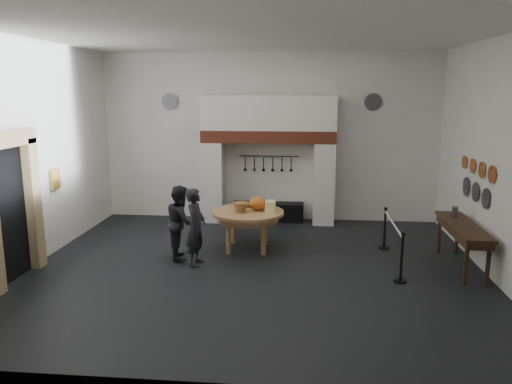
# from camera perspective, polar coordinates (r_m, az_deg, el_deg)

# --- Properties ---
(floor) EXTENTS (9.00, 8.00, 0.02)m
(floor) POSITION_cam_1_polar(r_m,az_deg,el_deg) (10.10, -0.12, -8.73)
(floor) COLOR black
(floor) RESTS_ON ground
(ceiling) EXTENTS (9.00, 8.00, 0.02)m
(ceiling) POSITION_cam_1_polar(r_m,az_deg,el_deg) (9.52, -0.14, 17.58)
(ceiling) COLOR silver
(ceiling) RESTS_ON wall_back
(wall_back) EXTENTS (9.00, 0.02, 4.50)m
(wall_back) POSITION_cam_1_polar(r_m,az_deg,el_deg) (13.51, 1.54, 6.27)
(wall_back) COLOR white
(wall_back) RESTS_ON floor
(wall_front) EXTENTS (9.00, 0.02, 4.50)m
(wall_front) POSITION_cam_1_polar(r_m,az_deg,el_deg) (5.64, -4.10, -1.38)
(wall_front) COLOR white
(wall_front) RESTS_ON floor
(wall_left) EXTENTS (0.02, 8.00, 4.50)m
(wall_left) POSITION_cam_1_polar(r_m,az_deg,el_deg) (10.95, -24.34, 3.97)
(wall_left) COLOR white
(wall_left) RESTS_ON floor
(wall_right) EXTENTS (0.02, 8.00, 4.50)m
(wall_right) POSITION_cam_1_polar(r_m,az_deg,el_deg) (10.16, 26.08, 3.29)
(wall_right) COLOR white
(wall_right) RESTS_ON floor
(chimney_pier_left) EXTENTS (0.55, 0.70, 2.15)m
(chimney_pier_left) POSITION_cam_1_polar(r_m,az_deg,el_deg) (13.51, -4.85, 1.20)
(chimney_pier_left) COLOR silver
(chimney_pier_left) RESTS_ON floor
(chimney_pier_right) EXTENTS (0.55, 0.70, 2.15)m
(chimney_pier_right) POSITION_cam_1_polar(r_m,az_deg,el_deg) (13.31, 7.75, 0.97)
(chimney_pier_right) COLOR silver
(chimney_pier_right) RESTS_ON floor
(hearth_brick_band) EXTENTS (3.50, 0.72, 0.32)m
(hearth_brick_band) POSITION_cam_1_polar(r_m,az_deg,el_deg) (13.16, 1.43, 6.39)
(hearth_brick_band) COLOR #9E442B
(hearth_brick_band) RESTS_ON chimney_pier_left
(chimney_hood) EXTENTS (3.50, 0.70, 0.90)m
(chimney_hood) POSITION_cam_1_polar(r_m,az_deg,el_deg) (13.12, 1.44, 9.04)
(chimney_hood) COLOR silver
(chimney_hood) RESTS_ON hearth_brick_band
(iron_range) EXTENTS (1.90, 0.45, 0.50)m
(iron_range) POSITION_cam_1_polar(r_m,az_deg,el_deg) (13.57, 1.41, -2.28)
(iron_range) COLOR black
(iron_range) RESTS_ON floor
(utensil_rail) EXTENTS (1.60, 0.02, 0.02)m
(utensil_rail) POSITION_cam_1_polar(r_m,az_deg,el_deg) (13.49, 1.50, 4.12)
(utensil_rail) COLOR black
(utensil_rail) RESTS_ON wall_back
(door_recess) EXTENTS (0.04, 1.10, 2.50)m
(door_recess) POSITION_cam_1_polar(r_m,az_deg,el_deg) (10.26, -26.47, -2.37)
(door_recess) COLOR black
(door_recess) RESTS_ON floor
(door_jamb_far) EXTENTS (0.22, 0.30, 2.60)m
(door_jamb_far) POSITION_cam_1_polar(r_m,az_deg,el_deg) (10.78, -24.15, -1.25)
(door_jamb_far) COLOR tan
(door_jamb_far) RESTS_ON floor
(door_lintel) EXTENTS (0.22, 1.70, 0.30)m
(door_lintel) POSITION_cam_1_polar(r_m,az_deg,el_deg) (9.99, -26.75, 5.43)
(door_lintel) COLOR tan
(door_lintel) RESTS_ON door_jamb_near
(wall_plaque) EXTENTS (0.05, 0.34, 0.44)m
(wall_plaque) POSITION_cam_1_polar(r_m,az_deg,el_deg) (11.71, -21.95, 1.37)
(wall_plaque) COLOR gold
(wall_plaque) RESTS_ON wall_left
(work_table) EXTENTS (1.82, 1.82, 0.07)m
(work_table) POSITION_cam_1_polar(r_m,az_deg,el_deg) (11.06, -0.93, -2.36)
(work_table) COLOR tan
(work_table) RESTS_ON floor
(pumpkin) EXTENTS (0.36, 0.36, 0.31)m
(pumpkin) POSITION_cam_1_polar(r_m,az_deg,el_deg) (11.09, 0.15, -1.31)
(pumpkin) COLOR #CB601C
(pumpkin) RESTS_ON work_table
(cheese_block_big) EXTENTS (0.22, 0.22, 0.24)m
(cheese_block_big) POSITION_cam_1_polar(r_m,az_deg,el_deg) (10.93, 1.64, -1.69)
(cheese_block_big) COLOR #FCED97
(cheese_block_big) RESTS_ON work_table
(cheese_block_small) EXTENTS (0.18, 0.18, 0.20)m
(cheese_block_small) POSITION_cam_1_polar(r_m,az_deg,el_deg) (11.23, 1.64, -1.44)
(cheese_block_small) COLOR #E0C385
(cheese_block_small) RESTS_ON work_table
(wicker_basket) EXTENTS (0.37, 0.37, 0.22)m
(wicker_basket) POSITION_cam_1_polar(r_m,az_deg,el_deg) (10.90, -1.81, -1.79)
(wicker_basket) COLOR #A7743D
(wicker_basket) RESTS_ON work_table
(bread_loaf) EXTENTS (0.31, 0.18, 0.13)m
(bread_loaf) POSITION_cam_1_polar(r_m,az_deg,el_deg) (11.39, -1.24, -1.43)
(bread_loaf) COLOR olive
(bread_loaf) RESTS_ON work_table
(visitor_near) EXTENTS (0.43, 0.61, 1.59)m
(visitor_near) POSITION_cam_1_polar(r_m,az_deg,el_deg) (10.14, -6.90, -4.00)
(visitor_near) COLOR black
(visitor_near) RESTS_ON floor
(visitor_far) EXTENTS (0.78, 0.89, 1.56)m
(visitor_far) POSITION_cam_1_polar(r_m,az_deg,el_deg) (10.61, -8.56, -3.42)
(visitor_far) COLOR black
(visitor_far) RESTS_ON floor
(side_table) EXTENTS (0.55, 2.20, 0.06)m
(side_table) POSITION_cam_1_polar(r_m,az_deg,el_deg) (10.70, 22.59, -3.60)
(side_table) COLOR #392515
(side_table) RESTS_ON floor
(pewter_jug) EXTENTS (0.12, 0.12, 0.22)m
(pewter_jug) POSITION_cam_1_polar(r_m,az_deg,el_deg) (11.22, 21.77, -2.11)
(pewter_jug) COLOR #505156
(pewter_jug) RESTS_ON side_table
(copper_pan_a) EXTENTS (0.03, 0.34, 0.34)m
(copper_pan_a) POSITION_cam_1_polar(r_m,az_deg,el_deg) (10.37, 25.35, 1.83)
(copper_pan_a) COLOR #C6662D
(copper_pan_a) RESTS_ON wall_right
(copper_pan_b) EXTENTS (0.03, 0.32, 0.32)m
(copper_pan_b) POSITION_cam_1_polar(r_m,az_deg,el_deg) (10.88, 24.39, 2.32)
(copper_pan_b) COLOR #C6662D
(copper_pan_b) RESTS_ON wall_right
(copper_pan_c) EXTENTS (0.03, 0.30, 0.30)m
(copper_pan_c) POSITION_cam_1_polar(r_m,az_deg,el_deg) (11.40, 23.51, 2.78)
(copper_pan_c) COLOR #C6662D
(copper_pan_c) RESTS_ON wall_right
(copper_pan_d) EXTENTS (0.03, 0.28, 0.28)m
(copper_pan_d) POSITION_cam_1_polar(r_m,az_deg,el_deg) (11.92, 22.71, 3.19)
(copper_pan_d) COLOR #C6662D
(copper_pan_d) RESTS_ON wall_right
(pewter_plate_left) EXTENTS (0.03, 0.40, 0.40)m
(pewter_plate_left) POSITION_cam_1_polar(r_m,az_deg,el_deg) (10.64, 24.76, -0.64)
(pewter_plate_left) COLOR #4C4C51
(pewter_plate_left) RESTS_ON wall_right
(pewter_plate_mid) EXTENTS (0.03, 0.40, 0.40)m
(pewter_plate_mid) POSITION_cam_1_polar(r_m,az_deg,el_deg) (11.20, 23.77, 0.01)
(pewter_plate_mid) COLOR #4C4C51
(pewter_plate_mid) RESTS_ON wall_right
(pewter_plate_right) EXTENTS (0.03, 0.40, 0.40)m
(pewter_plate_right) POSITION_cam_1_polar(r_m,az_deg,el_deg) (11.76, 22.88, 0.60)
(pewter_plate_right) COLOR #4C4C51
(pewter_plate_right) RESTS_ON wall_right
(pewter_plate_back_left) EXTENTS (0.44, 0.03, 0.44)m
(pewter_plate_back_left) POSITION_cam_1_polar(r_m,az_deg,el_deg) (13.87, -9.84, 10.18)
(pewter_plate_back_left) COLOR #4C4C51
(pewter_plate_back_left) RESTS_ON wall_back
(pewter_plate_back_right) EXTENTS (0.44, 0.03, 0.44)m
(pewter_plate_back_right) POSITION_cam_1_polar(r_m,az_deg,el_deg) (13.50, 13.23, 10.01)
(pewter_plate_back_right) COLOR #4C4C51
(pewter_plate_back_right) RESTS_ON wall_back
(barrier_post_near) EXTENTS (0.05, 0.05, 0.90)m
(barrier_post_near) POSITION_cam_1_polar(r_m,az_deg,el_deg) (9.67, 16.30, -7.34)
(barrier_post_near) COLOR black
(barrier_post_near) RESTS_ON floor
(barrier_post_far) EXTENTS (0.05, 0.05, 0.90)m
(barrier_post_far) POSITION_cam_1_polar(r_m,az_deg,el_deg) (11.55, 14.49, -4.13)
(barrier_post_far) COLOR black
(barrier_post_far) RESTS_ON floor
(barrier_rope) EXTENTS (0.04, 2.00, 0.04)m
(barrier_rope) POSITION_cam_1_polar(r_m,az_deg,el_deg) (10.50, 15.43, -3.50)
(barrier_rope) COLOR silver
(barrier_rope) RESTS_ON barrier_post_near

